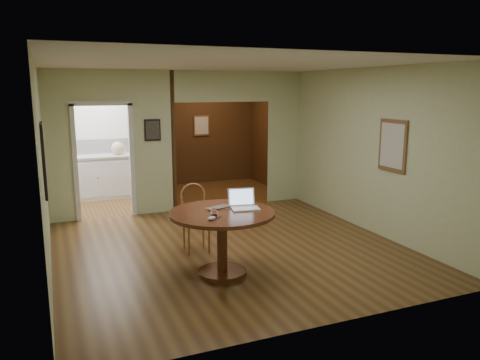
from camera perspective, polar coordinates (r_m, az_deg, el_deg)
name	(u,v)px	position (r m, az deg, el deg)	size (l,w,h in m)	color
floor	(231,249)	(7.07, -1.10, -8.42)	(5.00, 5.00, 0.00)	#4C2E15
room_shell	(153,143)	(9.57, -10.55, 4.47)	(5.20, 7.50, 5.00)	silver
dining_table	(222,228)	(5.97, -2.21, -5.89)	(1.34, 1.34, 0.84)	#5A2716
chair	(195,214)	(6.92, -5.53, -4.10)	(0.43, 0.43, 1.00)	#AD703D
open_laptop	(244,203)	(6.06, 0.43, -2.84)	(0.39, 0.37, 0.25)	silver
closed_laptop	(220,208)	(6.02, -2.45, -3.47)	(0.33, 0.21, 0.03)	#B9B9BE
mouse	(212,218)	(5.53, -3.48, -4.67)	(0.11, 0.06, 0.05)	silver
wine_glass	(214,213)	(5.65, -3.16, -4.02)	(0.09, 0.09, 0.11)	white
pen	(218,218)	(5.61, -2.68, -4.65)	(0.01, 0.01, 0.14)	#0B0C50
kitchen_cabinet	(104,176)	(10.63, -16.28, 0.42)	(2.06, 0.60, 0.94)	white
grocery_bag	(117,148)	(10.58, -14.71, 3.79)	(0.28, 0.24, 0.28)	#C2AA8E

